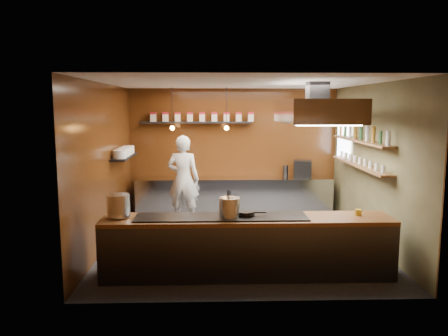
{
  "coord_description": "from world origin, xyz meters",
  "views": [
    {
      "loc": [
        -0.56,
        -8.01,
        2.59
      ],
      "look_at": [
        -0.3,
        0.4,
        1.39
      ],
      "focal_mm": 35.0,
      "sensor_mm": 36.0,
      "label": 1
    }
  ],
  "objects_px": {
    "stockpot_small": "(230,207)",
    "chef": "(183,179)",
    "extractor_hood": "(317,111)",
    "espresso_machine": "(302,169)",
    "stockpot_large": "(118,205)"
  },
  "relations": [
    {
      "from": "stockpot_small",
      "to": "chef",
      "type": "relative_size",
      "value": 0.16
    },
    {
      "from": "chef",
      "to": "stockpot_small",
      "type": "bearing_deg",
      "value": 115.63
    },
    {
      "from": "extractor_hood",
      "to": "stockpot_small",
      "type": "distance_m",
      "value": 2.47
    },
    {
      "from": "extractor_hood",
      "to": "espresso_machine",
      "type": "height_order",
      "value": "extractor_hood"
    },
    {
      "from": "espresso_machine",
      "to": "stockpot_large",
      "type": "bearing_deg",
      "value": -122.99
    },
    {
      "from": "extractor_hood",
      "to": "stockpot_large",
      "type": "bearing_deg",
      "value": -160.28
    },
    {
      "from": "stockpot_large",
      "to": "chef",
      "type": "relative_size",
      "value": 0.18
    },
    {
      "from": "extractor_hood",
      "to": "stockpot_large",
      "type": "xyz_separation_m",
      "value": [
        -3.25,
        -1.16,
        -1.4
      ]
    },
    {
      "from": "stockpot_large",
      "to": "espresso_machine",
      "type": "bearing_deg",
      "value": 46.2
    },
    {
      "from": "chef",
      "to": "extractor_hood",
      "type": "bearing_deg",
      "value": 151.59
    },
    {
      "from": "chef",
      "to": "espresso_machine",
      "type": "bearing_deg",
      "value": -157.85
    },
    {
      "from": "espresso_machine",
      "to": "chef",
      "type": "height_order",
      "value": "chef"
    },
    {
      "from": "extractor_hood",
      "to": "chef",
      "type": "xyz_separation_m",
      "value": [
        -2.46,
        1.97,
        -1.53
      ]
    },
    {
      "from": "stockpot_small",
      "to": "chef",
      "type": "height_order",
      "value": "chef"
    },
    {
      "from": "stockpot_large",
      "to": "stockpot_small",
      "type": "distance_m",
      "value": 1.67
    }
  ]
}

